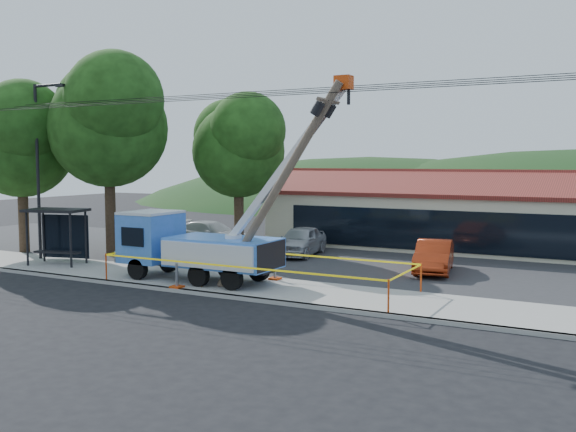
% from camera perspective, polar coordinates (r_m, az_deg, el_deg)
% --- Properties ---
extents(ground, '(120.00, 120.00, 0.00)m').
position_cam_1_polar(ground, '(22.47, -7.06, -8.43)').
color(ground, black).
rests_on(ground, ground).
extents(curb, '(60.00, 0.25, 0.15)m').
position_cam_1_polar(curb, '(24.16, -4.18, -7.27)').
color(curb, '#A19E96').
rests_on(curb, ground).
extents(sidewalk, '(60.00, 4.00, 0.15)m').
position_cam_1_polar(sidewalk, '(25.75, -1.91, -6.49)').
color(sidewalk, '#A19E96').
rests_on(sidewalk, ground).
extents(parking_lot, '(60.00, 12.00, 0.10)m').
position_cam_1_polar(parking_lot, '(32.82, 5.09, -4.06)').
color(parking_lot, '#28282B').
rests_on(parking_lot, ground).
extents(strip_mall, '(22.50, 8.53, 4.67)m').
position_cam_1_polar(strip_mall, '(38.95, 15.15, -0.07)').
color(strip_mall, beige).
rests_on(strip_mall, ground).
extents(streetlight, '(2.13, 0.22, 9.00)m').
position_cam_1_polar(streetlight, '(34.91, -21.15, 4.83)').
color(streetlight, black).
rests_on(streetlight, ground).
extents(tree_west_near, '(7.56, 6.72, 10.80)m').
position_cam_1_polar(tree_west_near, '(35.77, -15.70, 8.53)').
color(tree_west_near, '#332316').
rests_on(tree_west_near, ground).
extents(tree_west_far, '(6.84, 6.08, 9.48)m').
position_cam_1_polar(tree_west_far, '(38.36, -22.68, 6.61)').
color(tree_west_far, '#332316').
rests_on(tree_west_far, ground).
extents(tree_lot, '(6.30, 5.60, 8.94)m').
position_cam_1_polar(tree_lot, '(36.58, -4.43, 6.56)').
color(tree_lot, '#332316').
rests_on(tree_lot, ground).
extents(hill_west, '(78.40, 56.00, 28.00)m').
position_cam_1_polar(hill_west, '(78.09, 7.24, 1.14)').
color(hill_west, '#153B15').
rests_on(hill_west, ground).
extents(utility_truck, '(10.56, 3.81, 8.08)m').
position_cam_1_polar(utility_truck, '(27.28, -8.33, -2.52)').
color(utility_truck, black).
rests_on(utility_truck, ground).
extents(leaning_pole, '(5.44, 1.77, 8.01)m').
position_cam_1_polar(leaning_pole, '(24.15, -0.49, 3.28)').
color(leaning_pole, brown).
rests_on(leaning_pole, ground).
extents(bus_shelter, '(3.12, 2.32, 2.70)m').
position_cam_1_polar(bus_shelter, '(33.04, -19.72, -0.63)').
color(bus_shelter, black).
rests_on(bus_shelter, ground).
extents(caution_tape, '(12.56, 3.83, 1.11)m').
position_cam_1_polar(caution_tape, '(25.90, -2.88, -4.40)').
color(caution_tape, '#D43E0B').
rests_on(caution_tape, ground).
extents(car_silver, '(2.42, 4.79, 1.56)m').
position_cam_1_polar(car_silver, '(34.54, 1.11, -3.67)').
color(car_silver, '#A2A5A9').
rests_on(car_silver, ground).
extents(car_red, '(2.31, 4.60, 1.45)m').
position_cam_1_polar(car_red, '(30.15, 12.81, -5.07)').
color(car_red, '#A32D10').
rests_on(car_red, ground).
extents(car_white, '(5.35, 2.57, 1.50)m').
position_cam_1_polar(car_white, '(38.09, -6.85, -2.89)').
color(car_white, silver).
rests_on(car_white, ground).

